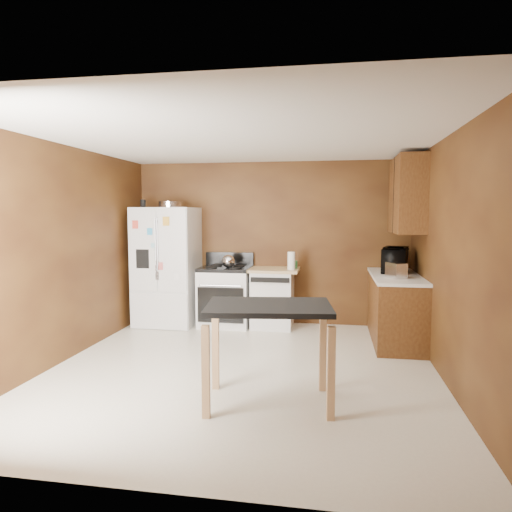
% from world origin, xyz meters
% --- Properties ---
extents(floor, '(4.50, 4.50, 0.00)m').
position_xyz_m(floor, '(0.00, 0.00, 0.00)').
color(floor, silver).
rests_on(floor, ground).
extents(ceiling, '(4.50, 4.50, 0.00)m').
position_xyz_m(ceiling, '(0.00, 0.00, 2.50)').
color(ceiling, white).
rests_on(ceiling, ground).
extents(wall_back, '(4.20, 0.00, 4.20)m').
position_xyz_m(wall_back, '(0.00, 2.25, 1.25)').
color(wall_back, brown).
rests_on(wall_back, ground).
extents(wall_front, '(4.20, 0.00, 4.20)m').
position_xyz_m(wall_front, '(0.00, -2.25, 1.25)').
color(wall_front, brown).
rests_on(wall_front, ground).
extents(wall_left, '(0.00, 4.50, 4.50)m').
position_xyz_m(wall_left, '(-2.10, 0.00, 1.25)').
color(wall_left, brown).
rests_on(wall_left, ground).
extents(wall_right, '(0.00, 4.50, 4.50)m').
position_xyz_m(wall_right, '(2.10, 0.00, 1.25)').
color(wall_right, brown).
rests_on(wall_right, ground).
extents(roasting_pan, '(0.36, 0.36, 0.09)m').
position_xyz_m(roasting_pan, '(-1.48, 1.89, 1.85)').
color(roasting_pan, silver).
rests_on(roasting_pan, refrigerator).
extents(pen_cup, '(0.08, 0.08, 0.12)m').
position_xyz_m(pen_cup, '(-1.89, 1.80, 1.86)').
color(pen_cup, black).
rests_on(pen_cup, refrigerator).
extents(kettle, '(0.20, 0.20, 0.20)m').
position_xyz_m(kettle, '(-0.57, 1.84, 1.00)').
color(kettle, silver).
rests_on(kettle, gas_range).
extents(paper_towel, '(0.12, 0.12, 0.26)m').
position_xyz_m(paper_towel, '(0.37, 1.85, 1.02)').
color(paper_towel, white).
rests_on(paper_towel, dishwasher).
extents(green_canister, '(0.12, 0.12, 0.11)m').
position_xyz_m(green_canister, '(0.39, 2.03, 0.95)').
color(green_canister, '#3A9856').
rests_on(green_canister, dishwasher).
extents(toaster, '(0.25, 0.31, 0.19)m').
position_xyz_m(toaster, '(1.76, 1.15, 1.00)').
color(toaster, silver).
rests_on(toaster, right_cabinets).
extents(microwave, '(0.51, 0.64, 0.31)m').
position_xyz_m(microwave, '(1.81, 1.72, 1.06)').
color(microwave, black).
rests_on(microwave, right_cabinets).
extents(refrigerator, '(0.90, 0.80, 1.80)m').
position_xyz_m(refrigerator, '(-1.55, 1.86, 0.90)').
color(refrigerator, white).
rests_on(refrigerator, ground).
extents(gas_range, '(0.76, 0.68, 1.10)m').
position_xyz_m(gas_range, '(-0.64, 1.92, 0.46)').
color(gas_range, white).
rests_on(gas_range, ground).
extents(dishwasher, '(0.78, 0.63, 0.89)m').
position_xyz_m(dishwasher, '(0.08, 1.95, 0.45)').
color(dishwasher, white).
rests_on(dishwasher, ground).
extents(right_cabinets, '(0.63, 1.58, 2.45)m').
position_xyz_m(right_cabinets, '(1.84, 1.48, 0.91)').
color(right_cabinets, brown).
rests_on(right_cabinets, ground).
extents(island, '(1.19, 0.87, 0.91)m').
position_xyz_m(island, '(0.41, -0.81, 0.76)').
color(island, black).
rests_on(island, ground).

